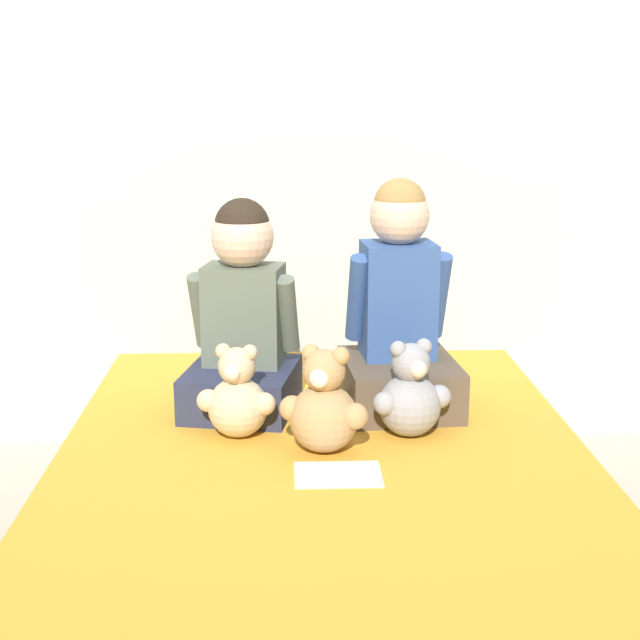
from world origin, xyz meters
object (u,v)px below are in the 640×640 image
(bed, at_px, (325,528))
(sign_card, at_px, (338,474))
(teddy_bear_between_children, at_px, (325,408))
(teddy_bear_held_by_left_child, at_px, (237,398))
(child_on_right, at_px, (399,316))
(teddy_bear_held_by_right_child, at_px, (410,396))
(child_on_left, at_px, (243,319))

(bed, distance_m, sign_card, 0.21)
(teddy_bear_between_children, xyz_separation_m, sign_card, (0.02, -0.15, -0.12))
(bed, bearing_deg, teddy_bear_held_by_left_child, 142.86)
(child_on_right, height_order, teddy_bear_held_by_left_child, child_on_right)
(teddy_bear_held_by_right_child, bearing_deg, bed, -163.47)
(teddy_bear_held_by_right_child, height_order, teddy_bear_between_children, teddy_bear_between_children)
(teddy_bear_between_children, bearing_deg, sign_card, -59.34)
(child_on_left, xyz_separation_m, sign_card, (0.25, -0.50, -0.26))
(bed, xyz_separation_m, child_on_right, (0.23, 0.41, 0.46))
(teddy_bear_held_by_left_child, xyz_separation_m, teddy_bear_between_children, (0.23, -0.11, 0.01))
(teddy_bear_held_by_left_child, relative_size, teddy_bear_held_by_right_child, 0.96)
(sign_card, bearing_deg, teddy_bear_between_children, 99.03)
(bed, relative_size, sign_card, 9.24)
(child_on_left, relative_size, teddy_bear_held_by_left_child, 2.38)
(child_on_right, distance_m, sign_card, 0.60)
(child_on_right, height_order, teddy_bear_held_by_right_child, child_on_right)
(child_on_left, relative_size, teddy_bear_held_by_right_child, 2.29)
(child_on_left, distance_m, teddy_bear_held_by_left_child, 0.28)
(bed, relative_size, teddy_bear_held_by_right_child, 7.28)
(child_on_right, bearing_deg, teddy_bear_held_by_right_child, -94.09)
(bed, bearing_deg, child_on_left, 118.36)
(bed, xyz_separation_m, teddy_bear_held_by_left_child, (-0.23, 0.17, 0.29))
(bed, height_order, child_on_right, child_on_right)
(teddy_bear_held_by_left_child, bearing_deg, teddy_bear_between_children, -13.72)
(teddy_bear_between_children, height_order, sign_card, teddy_bear_between_children)
(child_on_right, relative_size, teddy_bear_held_by_right_child, 2.49)
(teddy_bear_held_by_left_child, xyz_separation_m, sign_card, (0.25, -0.26, -0.11))
(child_on_left, height_order, teddy_bear_held_by_right_child, child_on_left)
(bed, distance_m, child_on_left, 0.65)
(child_on_left, bearing_deg, sign_card, -52.64)
(child_on_right, bearing_deg, teddy_bear_held_by_left_child, -157.55)
(teddy_bear_held_by_left_child, distance_m, sign_card, 0.38)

